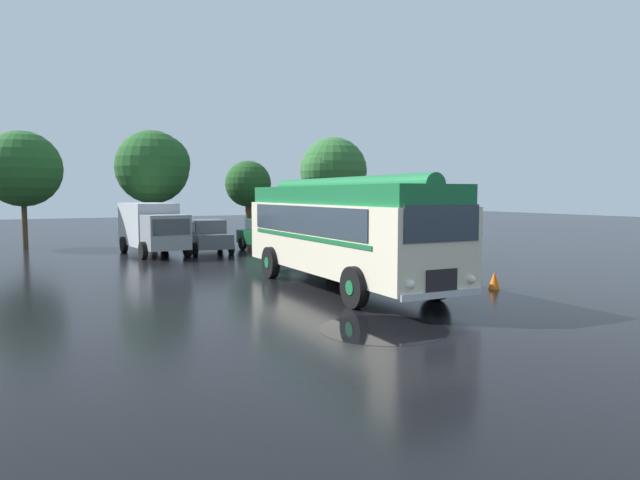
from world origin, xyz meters
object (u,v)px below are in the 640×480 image
box_van (152,226)px  traffic_cone (494,280)px  car_near_left (208,236)px  car_mid_left (268,234)px  car_mid_right (308,232)px  vintage_bus (342,228)px

box_van → traffic_cone: bearing=-64.7°
car_near_left → traffic_cone: bearing=-72.5°
traffic_cone → car_mid_left: bearing=96.7°
car_mid_left → traffic_cone: 14.47m
car_mid_right → box_van: box_van is taller
car_mid_left → box_van: (-5.68, 1.23, 0.52)m
box_van → car_mid_right: bearing=-2.3°
box_van → traffic_cone: size_ratio=10.73×
car_near_left → car_mid_left: bearing=-11.4°
box_van → traffic_cone: box_van is taller
car_mid_right → traffic_cone: bearing=-94.0°
vintage_bus → box_van: (-3.29, 13.12, -0.53)m
car_mid_right → car_mid_left: bearing=-162.0°
box_van → traffic_cone: 17.28m
car_near_left → car_mid_right: bearing=2.7°
car_mid_left → box_van: bearing=167.8°
car_mid_left → traffic_cone: car_mid_left is taller
car_mid_left → car_mid_right: (2.75, 0.89, 0.00)m
vintage_bus → traffic_cone: vintage_bus is taller
vintage_bus → car_mid_right: size_ratio=2.32×
car_mid_right → box_van: bearing=177.7°
car_mid_right → traffic_cone: (-1.06, -15.25, -0.57)m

